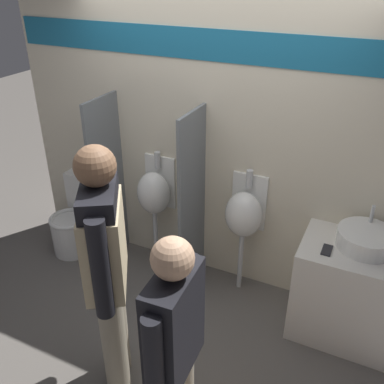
{
  "coord_description": "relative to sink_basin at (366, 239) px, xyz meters",
  "views": [
    {
      "loc": [
        1.32,
        -2.58,
        2.71
      ],
      "look_at": [
        0.0,
        0.17,
        1.05
      ],
      "focal_mm": 40.0,
      "sensor_mm": 36.0,
      "label": 1
    }
  ],
  "objects": [
    {
      "name": "urinal_far",
      "position": [
        -0.99,
        0.1,
        -0.1
      ],
      "size": [
        0.33,
        0.28,
        1.17
      ],
      "color": "silver",
      "rests_on": "ground_plane"
    },
    {
      "name": "display_wall",
      "position": [
        -1.36,
        0.26,
        0.47
      ],
      "size": [
        3.9,
        0.07,
        2.7
      ],
      "color": "beige",
      "rests_on": "ground_plane"
    },
    {
      "name": "ground_plane",
      "position": [
        -1.36,
        -0.34,
        -0.89
      ],
      "size": [
        16.0,
        16.0,
        0.0
      ],
      "primitive_type": "plane",
      "color": "#5B5651"
    },
    {
      "name": "person_in_vest",
      "position": [
        -1.44,
        -1.23,
        0.18
      ],
      "size": [
        0.45,
        0.56,
        1.84
      ],
      "rotation": [
        0.0,
        0.0,
        2.13
      ],
      "color": "gray",
      "rests_on": "ground_plane"
    },
    {
      "name": "person_with_lanyard",
      "position": [
        -0.8,
        -1.53,
        -0.0
      ],
      "size": [
        0.21,
        0.56,
        1.61
      ],
      "rotation": [
        0.0,
        0.0,
        1.63
      ],
      "color": "gray",
      "rests_on": "ground_plane"
    },
    {
      "name": "divider_mid",
      "position": [
        -1.43,
        -0.01,
        -0.05
      ],
      "size": [
        0.03,
        0.49,
        1.67
      ],
      "color": "slate",
      "rests_on": "ground_plane"
    },
    {
      "name": "toilet",
      "position": [
        -2.76,
        -0.06,
        -0.58
      ],
      "size": [
        0.4,
        0.56,
        0.93
      ],
      "color": "white",
      "rests_on": "ground_plane"
    },
    {
      "name": "sink_basin",
      "position": [
        0.0,
        0.0,
        0.0
      ],
      "size": [
        0.43,
        0.43,
        0.27
      ],
      "color": "white",
      "rests_on": "sink_counter"
    },
    {
      "name": "sink_counter",
      "position": [
        0.05,
        -0.06,
        -0.48
      ],
      "size": [
        0.99,
        0.59,
        0.82
      ],
      "color": "silver",
      "rests_on": "ground_plane"
    },
    {
      "name": "divider_near_counter",
      "position": [
        -2.32,
        -0.01,
        -0.05
      ],
      "size": [
        0.03,
        0.49,
        1.67
      ],
      "color": "slate",
      "rests_on": "ground_plane"
    },
    {
      "name": "cell_phone",
      "position": [
        -0.25,
        -0.18,
        -0.06
      ],
      "size": [
        0.07,
        0.14,
        0.01
      ],
      "color": "#232328",
      "rests_on": "sink_counter"
    },
    {
      "name": "urinal_near_counter",
      "position": [
        -1.88,
        0.1,
        -0.1
      ],
      "size": [
        0.33,
        0.28,
        1.17
      ],
      "color": "silver",
      "rests_on": "ground_plane"
    }
  ]
}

